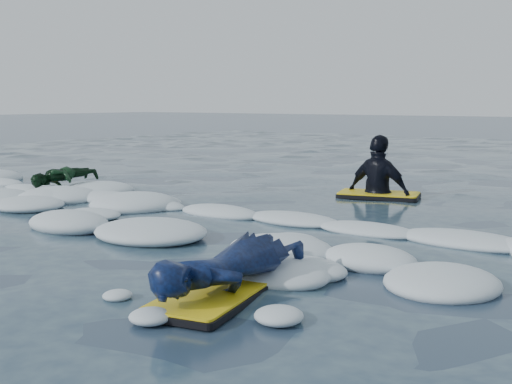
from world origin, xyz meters
The scene contains 5 objects.
ground centered at (0.00, 0.00, 0.00)m, with size 120.00×120.00×0.00m, color #1C3044.
foam_band centered at (0.00, 1.03, 0.00)m, with size 12.00×3.10×0.30m, color silver, non-canonical shape.
prone_woman_unit centered at (2.25, -1.13, 0.22)m, with size 0.80×1.65×0.42m.
prone_child_unit centered at (-3.38, 1.75, 0.21)m, with size 0.71×1.19×0.42m.
waiting_rider_unit centered at (1.05, 4.19, 0.06)m, with size 1.35×0.97×1.83m.
Camera 1 is at (5.17, -4.87, 1.48)m, focal length 45.00 mm.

